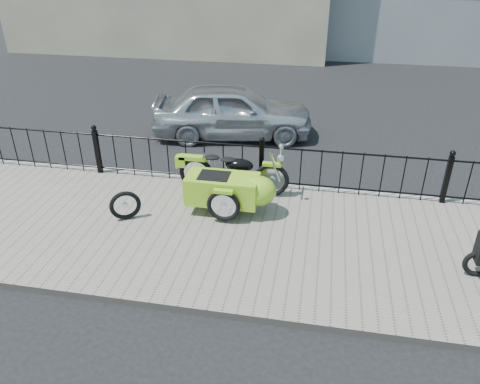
# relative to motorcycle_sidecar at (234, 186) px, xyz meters

# --- Properties ---
(ground) EXTENTS (120.00, 120.00, 0.00)m
(ground) POSITION_rel_motorcycle_sidecar_xyz_m (0.38, -0.34, -0.59)
(ground) COLOR black
(ground) RESTS_ON ground
(sidewalk) EXTENTS (30.00, 3.80, 0.12)m
(sidewalk) POSITION_rel_motorcycle_sidecar_xyz_m (0.38, -0.84, -0.53)
(sidewalk) COLOR gray
(sidewalk) RESTS_ON ground
(curb) EXTENTS (30.00, 0.10, 0.12)m
(curb) POSITION_rel_motorcycle_sidecar_xyz_m (0.38, 1.10, -0.53)
(curb) COLOR gray
(curb) RESTS_ON ground
(iron_fence) EXTENTS (14.11, 0.11, 1.08)m
(iron_fence) POSITION_rel_motorcycle_sidecar_xyz_m (0.38, 0.96, -0.01)
(iron_fence) COLOR black
(iron_fence) RESTS_ON sidewalk
(motorcycle_sidecar) EXTENTS (2.28, 1.48, 0.98)m
(motorcycle_sidecar) POSITION_rel_motorcycle_sidecar_xyz_m (0.00, 0.00, 0.00)
(motorcycle_sidecar) COLOR black
(motorcycle_sidecar) RESTS_ON sidewalk
(spare_tire) EXTENTS (0.52, 0.35, 0.56)m
(spare_tire) POSITION_rel_motorcycle_sidecar_xyz_m (-1.82, -0.72, -0.19)
(spare_tire) COLOR black
(spare_tire) RESTS_ON sidewalk
(sedan_car) EXTENTS (4.24, 2.28, 1.37)m
(sedan_car) POSITION_rel_motorcycle_sidecar_xyz_m (-0.79, 3.82, 0.09)
(sedan_car) COLOR silver
(sedan_car) RESTS_ON ground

